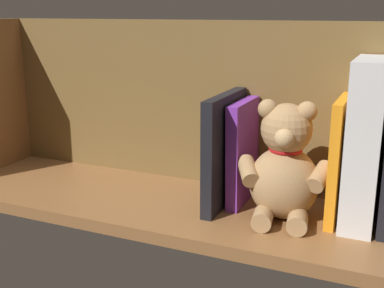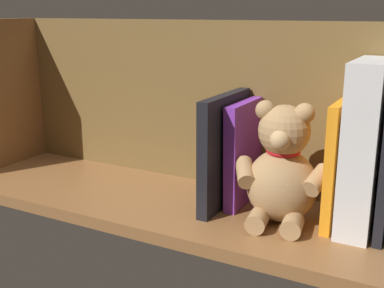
# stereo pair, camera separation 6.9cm
# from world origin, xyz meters

# --- Properties ---
(ground_plane) EXTENTS (1.01, 0.29, 0.02)m
(ground_plane) POSITION_xyz_m (0.00, 0.00, -0.01)
(ground_plane) COLOR brown
(shelf_back_panel) EXTENTS (1.01, 0.02, 0.32)m
(shelf_back_panel) POSITION_xyz_m (0.00, -0.12, 0.16)
(shelf_back_panel) COLOR brown
(shelf_back_panel) RESTS_ON ground_plane
(dictionary_thick_white) EXTENTS (0.05, 0.15, 0.27)m
(dictionary_thick_white) POSITION_xyz_m (-0.29, -0.03, 0.14)
(dictionary_thick_white) COLOR silver
(dictionary_thick_white) RESTS_ON ground_plane
(book_4) EXTENTS (0.02, 0.14, 0.20)m
(book_4) POSITION_xyz_m (-0.25, -0.04, 0.10)
(book_4) COLOR orange
(book_4) RESTS_ON ground_plane
(teddy_bear) EXTENTS (0.16, 0.14, 0.20)m
(teddy_bear) POSITION_xyz_m (-0.17, 0.00, 0.09)
(teddy_bear) COLOR tan
(teddy_bear) RESTS_ON ground_plane
(book_5) EXTENTS (0.02, 0.13, 0.19)m
(book_5) POSITION_xyz_m (-0.08, -0.04, 0.09)
(book_5) COLOR purple
(book_5) RESTS_ON ground_plane
(book_6) EXTENTS (0.02, 0.18, 0.20)m
(book_6) POSITION_xyz_m (-0.05, -0.02, 0.10)
(book_6) COLOR black
(book_6) RESTS_ON ground_plane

